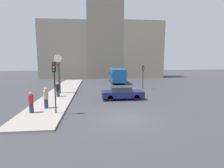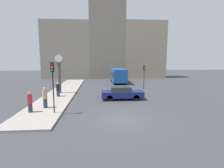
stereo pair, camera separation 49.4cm
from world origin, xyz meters
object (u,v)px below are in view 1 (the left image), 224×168
Objects in this scene: bus_distant at (117,75)px; traffic_light_far at (143,72)px; pedestrian_red_top at (31,103)px; sedan_car at (122,93)px; traffic_light_near at (54,77)px; street_clock at (59,74)px; pedestrian_black_jacket at (58,90)px; pedestrian_tan_coat at (46,98)px.

bus_distant is 8.19m from traffic_light_far.
pedestrian_red_top is (-12.24, -11.03, -1.56)m from traffic_light_far.
pedestrian_red_top is at bearing -150.16° from sedan_car.
pedestrian_red_top is (-1.96, 0.31, -2.04)m from traffic_light_near.
street_clock reaches higher than pedestrian_red_top.
traffic_light_far is 16.55m from pedestrian_red_top.
pedestrian_red_top is at bearing -98.16° from pedestrian_black_jacket.
traffic_light_far is (2.92, -7.59, 1.02)m from bus_distant.
pedestrian_red_top is at bearing -116.61° from bus_distant.
pedestrian_black_jacket is (0.05, 4.82, -0.11)m from pedestrian_tan_coat.
pedestrian_red_top is at bearing -137.99° from traffic_light_far.
traffic_light_near reaches higher than pedestrian_black_jacket.
traffic_light_far is 2.17× the size of pedestrian_black_jacket.
bus_distant is 3.96× the size of pedestrian_tan_coat.
pedestrian_tan_coat is (-7.25, -3.38, 0.33)m from sedan_car.
street_clock reaches higher than bus_distant.
street_clock is at bearing -166.68° from traffic_light_far.
sedan_car is at bearing -95.13° from bus_distant.
traffic_light_near reaches higher than pedestrian_tan_coat.
sedan_car is 8.18m from traffic_light_near.
traffic_light_near is at bearing -80.97° from street_clock.
traffic_light_near is 2.46× the size of pedestrian_black_jacket.
bus_distant is 19.34m from pedestrian_tan_coat.
pedestrian_black_jacket is at bearing -82.98° from street_clock.
pedestrian_red_top is (-8.07, -4.63, 0.25)m from sedan_car.
sedan_car is 7.34m from pedestrian_black_jacket.
sedan_car is 0.93× the size of street_clock.
sedan_car is 2.50× the size of pedestrian_tan_coat.
bus_distant is (1.26, 13.99, 0.78)m from sedan_car.
traffic_light_far is at bearing 42.01° from pedestrian_red_top.
traffic_light_near is at bearing -9.11° from pedestrian_red_top.
pedestrian_tan_coat is (0.22, -7.02, -1.46)m from street_clock.
sedan_car is 2.73× the size of pedestrian_red_top.
bus_distant is 13.57m from street_clock.
street_clock is (-1.36, 8.59, -0.49)m from traffic_light_near.
pedestrian_black_jacket is at bearing 99.72° from traffic_light_near.
sedan_car is 8.50m from street_clock.
bus_distant is 15.14m from pedestrian_black_jacket.
traffic_light_far reaches higher than bus_distant.
street_clock is (-11.65, -2.76, -0.01)m from traffic_light_far.
traffic_light_near is at bearing -132.19° from traffic_light_far.
pedestrian_red_top is (-0.60, -8.27, -1.55)m from street_clock.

